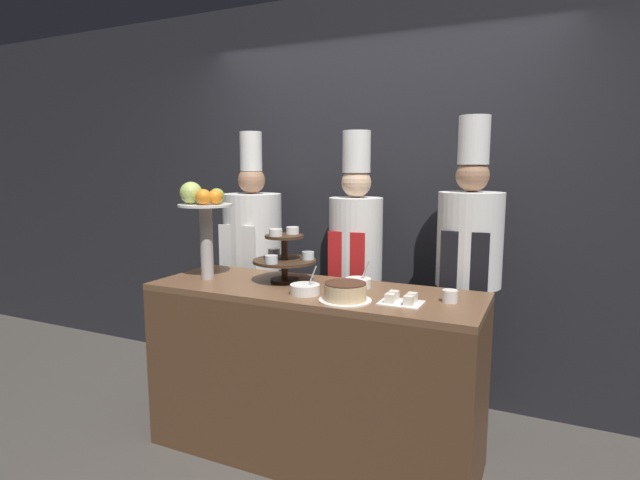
# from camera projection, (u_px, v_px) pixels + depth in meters

# --- Properties ---
(wall_back) EXTENTS (10.00, 0.06, 2.80)m
(wall_back) POSITION_uv_depth(u_px,v_px,m) (374.00, 197.00, 3.53)
(wall_back) COLOR #232328
(wall_back) RESTS_ON ground_plane
(buffet_counter) EXTENTS (1.81, 0.62, 0.96)m
(buffet_counter) POSITION_uv_depth(u_px,v_px,m) (312.00, 372.00, 2.76)
(buffet_counter) COLOR brown
(buffet_counter) RESTS_ON ground_plane
(tiered_stand) EXTENTS (0.36, 0.36, 0.31)m
(tiered_stand) POSITION_uv_depth(u_px,v_px,m) (284.00, 255.00, 2.83)
(tiered_stand) COLOR #3D2819
(tiered_stand) RESTS_ON buffet_counter
(fruit_pedestal) EXTENTS (0.31, 0.31, 0.57)m
(fruit_pedestal) POSITION_uv_depth(u_px,v_px,m) (204.00, 210.00, 2.86)
(fruit_pedestal) COLOR #B2ADA8
(fruit_pedestal) RESTS_ON buffet_counter
(cake_round) EXTENTS (0.26, 0.26, 0.09)m
(cake_round) POSITION_uv_depth(u_px,v_px,m) (345.00, 292.00, 2.43)
(cake_round) COLOR white
(cake_round) RESTS_ON buffet_counter
(cup_white) EXTENTS (0.07, 0.07, 0.06)m
(cup_white) POSITION_uv_depth(u_px,v_px,m) (450.00, 296.00, 2.41)
(cup_white) COLOR white
(cup_white) RESTS_ON buffet_counter
(cake_square_tray) EXTENTS (0.20, 0.16, 0.05)m
(cake_square_tray) POSITION_uv_depth(u_px,v_px,m) (401.00, 300.00, 2.39)
(cake_square_tray) COLOR white
(cake_square_tray) RESTS_ON buffet_counter
(serving_bowl_near) EXTENTS (0.15, 0.15, 0.15)m
(serving_bowl_near) POSITION_uv_depth(u_px,v_px,m) (305.00, 289.00, 2.57)
(serving_bowl_near) COLOR white
(serving_bowl_near) RESTS_ON buffet_counter
(serving_bowl_far) EXTENTS (0.14, 0.14, 0.15)m
(serving_bowl_far) POSITION_uv_depth(u_px,v_px,m) (358.00, 283.00, 2.72)
(serving_bowl_far) COLOR white
(serving_bowl_far) RESTS_ON buffet_counter
(chef_left) EXTENTS (0.41, 0.41, 1.85)m
(chef_left) POSITION_uv_depth(u_px,v_px,m) (253.00, 256.00, 3.56)
(chef_left) COLOR #28282D
(chef_left) RESTS_ON ground_plane
(chef_center_left) EXTENTS (0.34, 0.34, 1.83)m
(chef_center_left) POSITION_uv_depth(u_px,v_px,m) (355.00, 261.00, 3.23)
(chef_center_left) COLOR black
(chef_center_left) RESTS_ON ground_plane
(chef_center_right) EXTENTS (0.37, 0.37, 1.90)m
(chef_center_right) POSITION_uv_depth(u_px,v_px,m) (468.00, 267.00, 2.93)
(chef_center_right) COLOR black
(chef_center_right) RESTS_ON ground_plane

